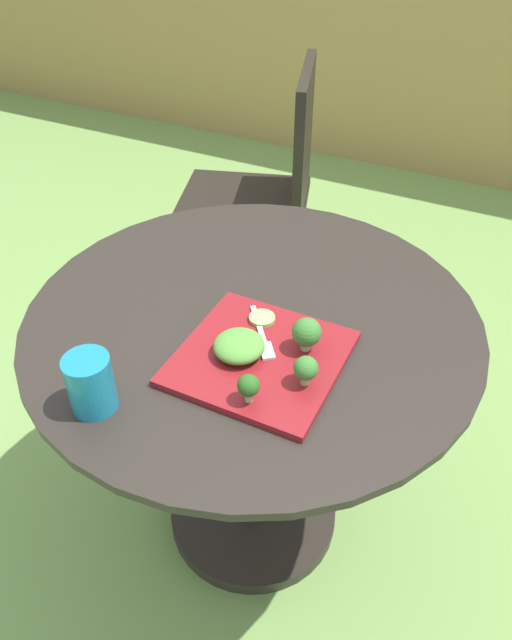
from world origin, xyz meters
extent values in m
plane|color=#70994C|center=(0.00, 0.00, 0.00)|extent=(12.00, 12.00, 0.00)
cube|color=#9E7F47|center=(0.00, 2.33, 0.82)|extent=(8.00, 0.08, 1.64)
cylinder|color=#28231E|center=(0.00, 0.00, 0.70)|extent=(0.91, 0.91, 0.02)
cylinder|color=#28231E|center=(0.00, 0.00, 0.36)|extent=(0.06, 0.06, 0.65)
cylinder|color=#28231E|center=(0.00, 0.00, 0.02)|extent=(0.44, 0.44, 0.04)
cube|color=black|center=(-0.45, 0.83, 0.43)|extent=(0.55, 0.55, 0.03)
cube|color=black|center=(-0.26, 0.89, 0.68)|extent=(0.16, 0.41, 0.45)
cylinder|color=black|center=(-0.68, 0.95, 0.22)|extent=(0.02, 0.02, 0.43)
cylinder|color=black|center=(-0.57, 0.61, 0.22)|extent=(0.02, 0.02, 0.43)
cylinder|color=black|center=(-0.34, 1.06, 0.22)|extent=(0.02, 0.02, 0.43)
cylinder|color=black|center=(-0.23, 0.72, 0.22)|extent=(0.02, 0.02, 0.43)
cube|color=maroon|center=(0.07, -0.12, 0.71)|extent=(0.28, 0.28, 0.01)
cylinder|color=teal|center=(-0.13, -0.33, 0.76)|extent=(0.08, 0.08, 0.10)
cylinder|color=#156886|center=(-0.13, -0.33, 0.74)|extent=(0.07, 0.07, 0.07)
cube|color=silver|center=(0.03, -0.04, 0.72)|extent=(0.07, 0.09, 0.00)
cube|color=silver|center=(0.08, -0.10, 0.72)|extent=(0.05, 0.05, 0.00)
ellipsoid|color=#519338|center=(0.04, -0.13, 0.74)|extent=(0.09, 0.09, 0.04)
cylinder|color=#99B770|center=(0.17, -0.15, 0.73)|extent=(0.01, 0.01, 0.02)
sphere|color=#38752D|center=(0.17, -0.15, 0.75)|extent=(0.04, 0.04, 0.04)
cylinder|color=#99B770|center=(0.10, -0.22, 0.73)|extent=(0.01, 0.01, 0.02)
sphere|color=#285B1E|center=(0.10, -0.22, 0.75)|extent=(0.04, 0.04, 0.04)
cylinder|color=#99B770|center=(0.14, -0.06, 0.73)|extent=(0.02, 0.02, 0.02)
sphere|color=#38752D|center=(0.14, -0.06, 0.76)|extent=(0.05, 0.05, 0.05)
cylinder|color=#8EB766|center=(0.03, -0.02, 0.72)|extent=(0.05, 0.05, 0.01)
camera|label=1|loc=(0.42, -0.83, 1.45)|focal=33.86mm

